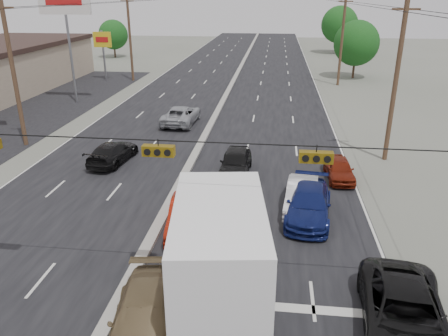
{
  "coord_description": "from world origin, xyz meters",
  "views": [
    {
      "loc": [
        5.15,
        -12.91,
        10.18
      ],
      "look_at": [
        2.83,
        6.79,
        2.2
      ],
      "focal_mm": 35.0,
      "sensor_mm": 36.0,
      "label": 1
    }
  ],
  "objects_px": {
    "utility_pole_right_c": "(342,41)",
    "pole_sign_far": "(103,44)",
    "utility_pole_right_b": "(396,82)",
    "queue_car_b": "(301,196)",
    "black_suv": "(405,316)",
    "utility_pole_left_c": "(130,38)",
    "tree_right_far": "(340,25)",
    "red_sedan": "(187,215)",
    "queue_car_d": "(309,204)",
    "oncoming_near": "(113,153)",
    "tree_right_mid": "(356,43)",
    "utility_pole_left_b": "(14,73)",
    "tan_sedan": "(144,319)",
    "oncoming_far": "(181,115)",
    "tree_left_far": "(113,35)",
    "queue_car_a": "(236,162)",
    "pole_sign_billboard": "(65,8)",
    "box_truck": "(220,251)"
  },
  "relations": [
    {
      "from": "utility_pole_right_b",
      "to": "pole_sign_far",
      "type": "distance_m",
      "value": 37.92
    },
    {
      "from": "utility_pole_right_c",
      "to": "tree_right_far",
      "type": "xyz_separation_m",
      "value": [
        3.5,
        30.0,
        -0.15
      ]
    },
    {
      "from": "queue_car_b",
      "to": "black_suv",
      "type": "bearing_deg",
      "value": -65.53
    },
    {
      "from": "utility_pole_right_c",
      "to": "tan_sedan",
      "type": "bearing_deg",
      "value": -104.66
    },
    {
      "from": "utility_pole_right_c",
      "to": "tree_left_far",
      "type": "distance_m",
      "value": 39.9
    },
    {
      "from": "utility_pole_left_c",
      "to": "pole_sign_billboard",
      "type": "xyz_separation_m",
      "value": [
        -2.0,
        -12.0,
        3.76
      ]
    },
    {
      "from": "tree_right_far",
      "to": "queue_car_d",
      "type": "xyz_separation_m",
      "value": [
        -9.0,
        -63.71,
        -4.23
      ]
    },
    {
      "from": "utility_pole_right_c",
      "to": "pole_sign_far",
      "type": "bearing_deg",
      "value": -180.0
    },
    {
      "from": "utility_pole_left_b",
      "to": "black_suv",
      "type": "xyz_separation_m",
      "value": [
        22.0,
        -16.36,
        -4.33
      ]
    },
    {
      "from": "tree_right_far",
      "to": "queue_car_b",
      "type": "bearing_deg",
      "value": -98.42
    },
    {
      "from": "utility_pole_left_c",
      "to": "tree_right_mid",
      "type": "bearing_deg",
      "value": 10.3
    },
    {
      "from": "red_sedan",
      "to": "oncoming_near",
      "type": "bearing_deg",
      "value": 125.0
    },
    {
      "from": "utility_pole_right_c",
      "to": "red_sedan",
      "type": "xyz_separation_m",
      "value": [
        -11.1,
        -35.49,
        -4.39
      ]
    },
    {
      "from": "utility_pole_left_c",
      "to": "tree_right_far",
      "type": "xyz_separation_m",
      "value": [
        28.5,
        30.0,
        -0.15
      ]
    },
    {
      "from": "utility_pole_left_b",
      "to": "black_suv",
      "type": "distance_m",
      "value": 27.76
    },
    {
      "from": "box_truck",
      "to": "queue_car_d",
      "type": "distance_m",
      "value": 7.66
    },
    {
      "from": "utility_pole_left_b",
      "to": "utility_pole_right_b",
      "type": "relative_size",
      "value": 1.0
    },
    {
      "from": "utility_pole_left_c",
      "to": "utility_pole_right_c",
      "type": "bearing_deg",
      "value": 0.0
    },
    {
      "from": "black_suv",
      "to": "queue_car_a",
      "type": "relative_size",
      "value": 1.27
    },
    {
      "from": "queue_car_b",
      "to": "tan_sedan",
      "type": "bearing_deg",
      "value": -112.47
    },
    {
      "from": "pole_sign_billboard",
      "to": "queue_car_b",
      "type": "height_order",
      "value": "pole_sign_billboard"
    },
    {
      "from": "utility_pole_left_c",
      "to": "oncoming_far",
      "type": "xyz_separation_m",
      "value": [
        9.98,
        -18.32,
        -4.36
      ]
    },
    {
      "from": "oncoming_near",
      "to": "oncoming_far",
      "type": "height_order",
      "value": "oncoming_far"
    },
    {
      "from": "pole_sign_far",
      "to": "oncoming_far",
      "type": "relative_size",
      "value": 1.12
    },
    {
      "from": "pole_sign_billboard",
      "to": "oncoming_near",
      "type": "distance_m",
      "value": 20.04
    },
    {
      "from": "pole_sign_billboard",
      "to": "tree_left_far",
      "type": "height_order",
      "value": "pole_sign_billboard"
    },
    {
      "from": "box_truck",
      "to": "red_sedan",
      "type": "distance_m",
      "value": 5.52
    },
    {
      "from": "utility_pole_left_c",
      "to": "queue_car_b",
      "type": "relative_size",
      "value": 2.35
    },
    {
      "from": "pole_sign_billboard",
      "to": "oncoming_far",
      "type": "distance_m",
      "value": 15.8
    },
    {
      "from": "red_sedan",
      "to": "oncoming_near",
      "type": "distance_m",
      "value": 10.14
    },
    {
      "from": "tree_left_far",
      "to": "utility_pole_left_c",
      "type": "bearing_deg",
      "value": -64.59
    },
    {
      "from": "utility_pole_left_c",
      "to": "queue_car_b",
      "type": "bearing_deg",
      "value": -59.65
    },
    {
      "from": "black_suv",
      "to": "queue_car_d",
      "type": "xyz_separation_m",
      "value": [
        -2.5,
        7.65,
        -0.05
      ]
    },
    {
      "from": "tan_sedan",
      "to": "utility_pole_left_b",
      "type": "bearing_deg",
      "value": 121.39
    },
    {
      "from": "pole_sign_far",
      "to": "tree_right_far",
      "type": "bearing_deg",
      "value": 43.15
    },
    {
      "from": "utility_pole_left_c",
      "to": "box_truck",
      "type": "bearing_deg",
      "value": -68.37
    },
    {
      "from": "queue_car_d",
      "to": "oncoming_near",
      "type": "distance_m",
      "value": 13.46
    },
    {
      "from": "utility_pole_right_c",
      "to": "black_suv",
      "type": "relative_size",
      "value": 1.79
    },
    {
      "from": "oncoming_near",
      "to": "pole_sign_billboard",
      "type": "bearing_deg",
      "value": -51.84
    },
    {
      "from": "tree_right_mid",
      "to": "red_sedan",
      "type": "relative_size",
      "value": 1.65
    },
    {
      "from": "utility_pole_left_c",
      "to": "utility_pole_right_c",
      "type": "height_order",
      "value": "same"
    },
    {
      "from": "tree_right_far",
      "to": "utility_pole_left_c",
      "type": "bearing_deg",
      "value": -133.53
    },
    {
      "from": "utility_pole_right_b",
      "to": "tree_right_mid",
      "type": "height_order",
      "value": "utility_pole_right_b"
    },
    {
      "from": "queue_car_d",
      "to": "oncoming_near",
      "type": "relative_size",
      "value": 1.1
    },
    {
      "from": "pole_sign_far",
      "to": "black_suv",
      "type": "distance_m",
      "value": 48.73
    },
    {
      "from": "utility_pole_left_c",
      "to": "red_sedan",
      "type": "height_order",
      "value": "utility_pole_left_c"
    },
    {
      "from": "tree_right_far",
      "to": "queue_car_d",
      "type": "height_order",
      "value": "tree_right_far"
    },
    {
      "from": "queue_car_a",
      "to": "queue_car_b",
      "type": "height_order",
      "value": "queue_car_a"
    },
    {
      "from": "box_truck",
      "to": "queue_car_b",
      "type": "bearing_deg",
      "value": 59.88
    },
    {
      "from": "utility_pole_right_b",
      "to": "box_truck",
      "type": "relative_size",
      "value": 1.21
    }
  ]
}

